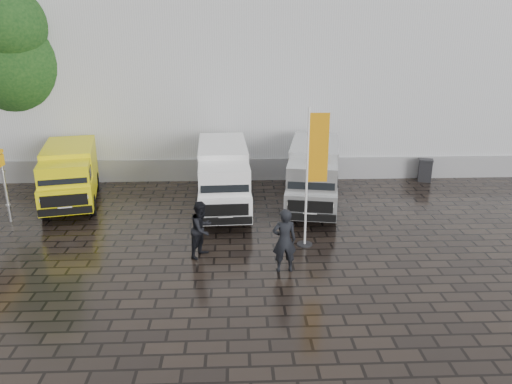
% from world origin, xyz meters
% --- Properties ---
extents(ground, '(120.00, 120.00, 0.00)m').
position_xyz_m(ground, '(0.00, 0.00, 0.00)').
color(ground, black).
rests_on(ground, ground).
extents(exhibition_hall, '(44.00, 16.00, 12.00)m').
position_xyz_m(exhibition_hall, '(2.00, 16.00, 6.00)').
color(exhibition_hall, silver).
rests_on(exhibition_hall, ground).
extents(hall_plinth, '(44.00, 0.15, 1.00)m').
position_xyz_m(hall_plinth, '(2.00, 7.95, 0.50)').
color(hall_plinth, gray).
rests_on(hall_plinth, ground).
extents(van_yellow, '(2.82, 5.09, 2.22)m').
position_xyz_m(van_yellow, '(-8.62, 5.13, 1.11)').
color(van_yellow, yellow).
rests_on(van_yellow, ground).
extents(van_white, '(2.06, 5.55, 2.37)m').
position_xyz_m(van_white, '(-2.60, 4.39, 1.19)').
color(van_white, white).
rests_on(van_white, ground).
extents(van_silver, '(2.78, 5.67, 2.35)m').
position_xyz_m(van_silver, '(0.88, 4.55, 1.18)').
color(van_silver, silver).
rests_on(van_silver, ground).
extents(flagpole, '(0.88, 0.50, 4.46)m').
position_xyz_m(flagpole, '(0.26, 0.82, 2.46)').
color(flagpole, black).
rests_on(flagpole, ground).
extents(tree, '(4.77, 4.77, 8.56)m').
position_xyz_m(tree, '(-11.66, 9.41, 5.49)').
color(tree, black).
rests_on(tree, ground).
extents(wheelie_bin, '(0.77, 0.77, 1.01)m').
position_xyz_m(wheelie_bin, '(6.44, 7.48, 0.51)').
color(wheelie_bin, black).
rests_on(wheelie_bin, ground).
extents(person_front, '(0.73, 0.51, 1.91)m').
position_xyz_m(person_front, '(-0.76, -0.92, 0.95)').
color(person_front, black).
rests_on(person_front, ground).
extents(person_tent, '(1.02, 1.08, 1.76)m').
position_xyz_m(person_tent, '(-3.17, 0.17, 0.88)').
color(person_tent, black).
rests_on(person_tent, ground).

